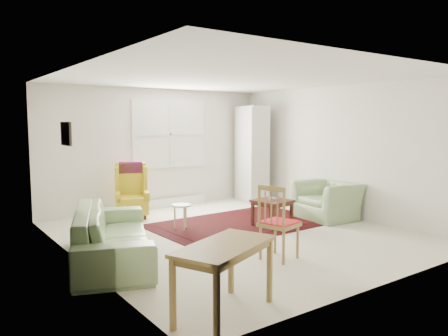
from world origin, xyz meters
TOP-DOWN VIEW (x-y plane):
  - room at (0.02, 0.21)m, footprint 5.04×5.54m
  - rug at (0.49, 0.49)m, footprint 3.15×2.08m
  - sofa at (-2.10, -0.13)m, footprint 1.68×2.53m
  - armchair at (2.10, -0.11)m, footprint 1.03×1.15m
  - wingback_chair at (-0.86, 2.10)m, footprint 0.79×0.81m
  - coffee_table at (0.85, 0.05)m, footprint 0.64×0.64m
  - stool at (-0.56, 0.74)m, footprint 0.42×0.42m
  - cabinet at (2.10, 2.15)m, footprint 0.61×0.94m
  - desk at (-1.88, -2.35)m, footprint 1.20×0.92m
  - desk_chair at (-0.30, -1.38)m, footprint 0.53×0.53m

SIDE VIEW (x-z plane):
  - rug at x=0.49m, z-range 0.00..0.03m
  - stool at x=-0.56m, z-range 0.00..0.44m
  - coffee_table at x=0.85m, z-range 0.00..0.47m
  - desk at x=-1.88m, z-range 0.00..0.68m
  - armchair at x=2.10m, z-range 0.00..0.83m
  - sofa at x=-2.10m, z-range 0.00..0.95m
  - desk_chair at x=-0.30m, z-range 0.00..1.00m
  - wingback_chair at x=-0.86m, z-range 0.00..1.05m
  - cabinet at x=2.10m, z-range 0.00..2.16m
  - room at x=0.02m, z-range 0.00..2.51m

